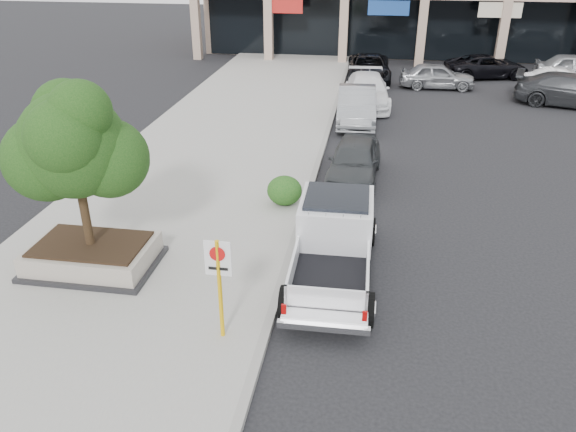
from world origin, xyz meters
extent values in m
plane|color=black|center=(0.00, 0.00, 0.00)|extent=(120.00, 120.00, 0.00)
cube|color=gray|center=(-5.50, 6.00, 0.07)|extent=(8.00, 52.00, 0.15)
cube|color=gray|center=(-1.55, 6.00, 0.07)|extent=(0.20, 52.00, 0.15)
cube|color=tan|center=(-12.00, 27.05, 2.10)|extent=(0.55, 0.55, 4.20)
cube|color=black|center=(8.00, 28.95, 2.00)|extent=(39.20, 0.08, 3.90)
cube|color=black|center=(-6.42, 0.11, 0.21)|extent=(3.20, 2.20, 0.12)
cube|color=#A39989|center=(-6.42, 0.11, 0.52)|extent=(3.00, 2.00, 0.50)
cube|color=black|center=(-6.42, 0.11, 0.80)|extent=(2.70, 1.70, 0.06)
cylinder|color=black|center=(-6.42, 0.11, 1.93)|extent=(0.22, 0.22, 2.20)
sphere|color=#12380F|center=(-6.42, 0.11, 3.43)|extent=(2.50, 2.50, 2.50)
sphere|color=#12380F|center=(-5.72, 0.41, 3.03)|extent=(1.90, 1.90, 1.90)
sphere|color=#12380F|center=(-6.72, 0.61, 4.03)|extent=(1.60, 1.60, 1.60)
cylinder|color=#EEB20C|center=(-2.42, -2.07, 1.30)|extent=(0.09, 0.09, 2.30)
cube|color=white|center=(-2.42, -2.07, 2.05)|extent=(0.55, 0.03, 0.78)
cylinder|color=red|center=(-2.42, -2.10, 2.17)|extent=(0.32, 0.01, 0.32)
ellipsoid|color=#144614|center=(-2.19, 4.54, 0.62)|extent=(1.10, 0.99, 0.93)
imported|color=#323538|center=(-0.16, 7.24, 0.72)|extent=(1.91, 4.29, 1.43)
imported|color=#93959A|center=(-0.43, 14.03, 0.79)|extent=(1.90, 4.90, 1.59)
imported|color=white|center=(-0.04, 16.99, 0.75)|extent=(2.55, 5.35, 1.50)
imported|color=black|center=(-0.13, 22.47, 0.73)|extent=(2.70, 5.40, 1.47)
imported|color=gray|center=(3.71, 21.17, 0.70)|extent=(4.18, 1.80, 1.41)
imported|color=silver|center=(10.35, 20.85, 0.68)|extent=(4.18, 1.58, 1.36)
imported|color=#292B2E|center=(10.09, 18.51, 0.79)|extent=(5.83, 3.54, 1.58)
imported|color=black|center=(6.86, 24.35, 0.68)|extent=(5.27, 3.42, 1.35)
camera|label=1|loc=(0.45, -11.26, 7.79)|focal=35.00mm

